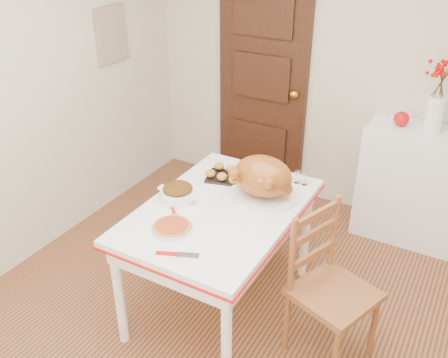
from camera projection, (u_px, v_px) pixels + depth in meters
The scene contains 17 objects.
floor at pixel (222, 341), 3.15m from camera, with size 3.50×4.00×0.00m, color #502915.
wall_back at pixel (342, 69), 4.07m from camera, with size 3.50×0.00×2.50m, color beige.
door_back at pixel (263, 83), 4.45m from camera, with size 0.85×0.06×2.06m, color black.
photo_board at pixel (112, 34), 4.08m from camera, with size 0.03×0.35×0.45m, color tan.
sideboard at pixel (422, 187), 3.92m from camera, with size 0.95×0.42×0.95m, color white.
kitchen_table at pixel (220, 259), 3.25m from camera, with size 0.90×1.32×0.79m, color white, non-canonical shape.
chair_oak at pixel (334, 291), 2.85m from camera, with size 0.43×0.43×0.97m, color brown, non-canonical shape.
berry_vase at pixel (439, 95), 3.57m from camera, with size 0.30×0.30×0.57m, color white, non-canonical shape.
apple at pixel (401, 119), 3.77m from camera, with size 0.12×0.12×0.12m, color red.
turkey_platter at pixel (263, 178), 3.10m from camera, with size 0.45×0.36×0.28m, color #934C17, non-canonical shape.
pumpkin_pie at pixel (172, 227), 2.84m from camera, with size 0.23×0.23×0.05m, color #9F3D19.
stuffing_dish at pixel (178, 192), 3.12m from camera, with size 0.28×0.22×0.11m, color #3E210A, non-canonical shape.
rolls_tray at pixel (226, 174), 3.38m from camera, with size 0.26×0.21×0.07m, color #BA7928, non-canonical shape.
pie_server at pixel (177, 254), 2.65m from camera, with size 0.23×0.07×0.01m, color silver, non-canonical shape.
carving_knife at pixel (175, 216), 2.98m from camera, with size 0.23×0.06×0.01m, color silver, non-canonical shape.
drinking_glass at pixel (266, 165), 3.44m from camera, with size 0.07×0.07×0.12m, color white.
shaker_pair at pixel (301, 178), 3.31m from camera, with size 0.09×0.04×0.09m, color white, non-canonical shape.
Camera 1 is at (1.12, -1.95, 2.43)m, focal length 39.71 mm.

